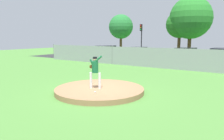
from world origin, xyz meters
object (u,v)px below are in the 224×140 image
at_px(parked_car_champagne, 185,56).
at_px(parked_car_teal, 221,58).
at_px(baseball, 95,92).
at_px(traffic_light_near, 141,35).
at_px(traffic_cone_orange, 197,64).
at_px(pitcher_youth, 95,69).
at_px(parked_car_red, 106,52).
at_px(parked_car_silver, 136,54).

bearing_deg(parked_car_champagne, parked_car_teal, -6.86).
height_order(baseball, traffic_light_near, traffic_light_near).
bearing_deg(traffic_cone_orange, parked_car_champagne, 133.18).
height_order(parked_car_champagne, traffic_light_near, traffic_light_near).
xyz_separation_m(parked_car_teal, parked_car_champagne, (-3.46, 0.42, -0.03)).
bearing_deg(parked_car_champagne, baseball, -88.92).
distance_m(pitcher_youth, traffic_cone_orange, 13.53).
bearing_deg(parked_car_teal, parked_car_red, -179.47).
distance_m(parked_car_red, traffic_cone_orange, 11.90).
xyz_separation_m(parked_car_red, parked_car_champagne, (10.16, 0.54, -0.00)).
bearing_deg(traffic_cone_orange, parked_car_teal, 36.97).
bearing_deg(parked_car_champagne, traffic_light_near, 153.59).
distance_m(baseball, parked_car_teal, 15.75).
distance_m(parked_car_silver, traffic_light_near, 4.47).
height_order(pitcher_youth, traffic_cone_orange, pitcher_youth).
height_order(pitcher_youth, baseball, pitcher_youth).
height_order(parked_car_red, traffic_cone_orange, parked_car_red).
distance_m(pitcher_youth, parked_car_teal, 15.18).
distance_m(parked_car_red, parked_car_silver, 4.31).
xyz_separation_m(baseball, parked_car_red, (-10.46, 15.29, 0.54)).
relative_size(pitcher_youth, traffic_cone_orange, 3.06).
xyz_separation_m(pitcher_youth, parked_car_silver, (-5.62, 15.04, -0.45)).
xyz_separation_m(pitcher_youth, baseball, (0.55, -0.70, -0.95)).
xyz_separation_m(pitcher_youth, traffic_light_near, (-6.83, 18.65, 1.90)).
bearing_deg(pitcher_youth, parked_car_red, 124.19).
bearing_deg(parked_car_champagne, parked_car_silver, -179.10).
relative_size(parked_car_teal, parked_car_champagne, 0.97).
xyz_separation_m(pitcher_youth, parked_car_red, (-9.91, 14.59, -0.41)).
bearing_deg(pitcher_youth, traffic_light_near, 110.11).
distance_m(parked_car_champagne, traffic_cone_orange, 2.49).
bearing_deg(parked_car_silver, pitcher_youth, -69.49).
xyz_separation_m(parked_car_teal, traffic_light_near, (-10.54, 3.93, 2.28)).
bearing_deg(parked_car_silver, traffic_light_near, 108.43).
distance_m(parked_car_silver, traffic_cone_orange, 7.74).
xyz_separation_m(parked_car_silver, traffic_cone_orange, (7.54, -1.68, -0.52)).
bearing_deg(traffic_light_near, pitcher_youth, -69.89).
relative_size(baseball, parked_car_champagne, 0.02).
bearing_deg(parked_car_silver, parked_car_red, -174.00).
distance_m(parked_car_teal, parked_car_silver, 9.34).
bearing_deg(baseball, traffic_cone_orange, 84.46).
distance_m(parked_car_teal, parked_car_red, 13.62).
height_order(baseball, parked_car_red, parked_car_red).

